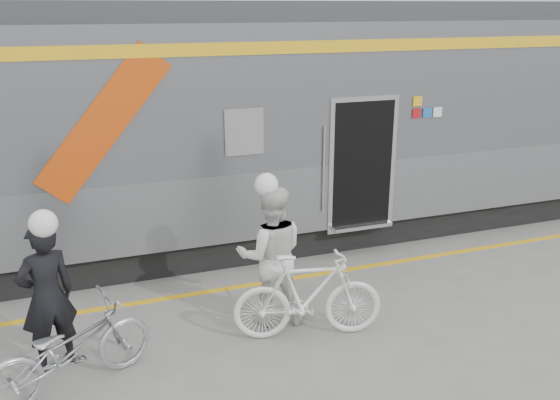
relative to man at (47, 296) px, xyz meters
name	(u,v)px	position (x,y,z in m)	size (l,w,h in m)	color
ground	(266,369)	(2.31, -0.94, -0.89)	(90.00, 90.00, 0.00)	slate
train	(209,127)	(2.69, 3.25, 1.16)	(24.00, 3.17, 4.10)	black
safety_strip	(220,290)	(2.31, 1.21, -0.89)	(24.00, 0.12, 0.01)	gold
man	(47,296)	(0.00, 0.00, 0.00)	(0.65, 0.43, 1.78)	black
bicycle_left	(70,349)	(0.20, -0.55, -0.40)	(0.65, 1.87, 0.98)	#ABADB2
woman	(271,255)	(2.74, 0.13, 0.05)	(0.91, 0.71, 1.88)	silver
bicycle_right	(308,296)	(3.04, -0.42, -0.32)	(0.54, 1.90, 1.14)	silver
helmet_man	(35,210)	(0.00, 0.00, 1.04)	(0.31, 0.31, 0.31)	white
helmet_woman	(271,174)	(2.74, 0.13, 1.14)	(0.30, 0.30, 0.30)	white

